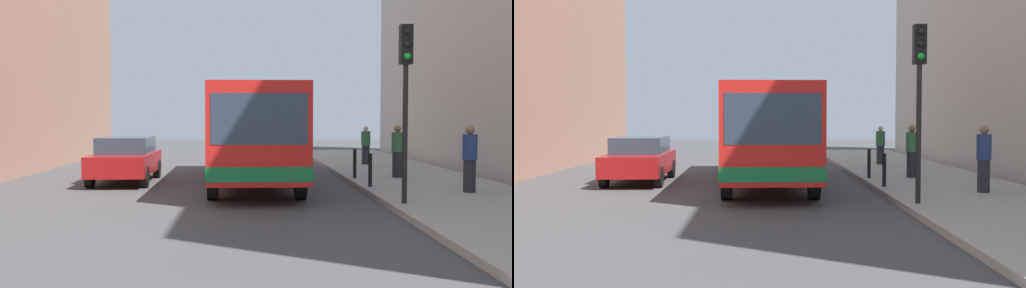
# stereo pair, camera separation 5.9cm
# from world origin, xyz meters

# --- Properties ---
(ground_plane) EXTENTS (80.00, 80.00, 0.00)m
(ground_plane) POSITION_xyz_m (0.00, 0.00, 0.00)
(ground_plane) COLOR #424244
(sidewalk) EXTENTS (4.40, 40.00, 0.15)m
(sidewalk) POSITION_xyz_m (5.40, 0.00, 0.07)
(sidewalk) COLOR #9E9991
(sidewalk) RESTS_ON ground
(bus) EXTENTS (2.70, 11.06, 3.00)m
(bus) POSITION_xyz_m (0.11, 3.47, 1.73)
(bus) COLOR red
(bus) RESTS_ON ground
(car_beside_bus) EXTENTS (1.93, 4.43, 1.48)m
(car_beside_bus) POSITION_xyz_m (-4.01, 3.69, 0.78)
(car_beside_bus) COLOR maroon
(car_beside_bus) RESTS_ON ground
(traffic_light) EXTENTS (0.28, 0.33, 4.10)m
(traffic_light) POSITION_xyz_m (3.55, -2.31, 3.01)
(traffic_light) COLOR black
(traffic_light) RESTS_ON sidewalk
(bollard_near) EXTENTS (0.11, 0.11, 0.95)m
(bollard_near) POSITION_xyz_m (3.45, 1.04, 0.62)
(bollard_near) COLOR black
(bollard_near) RESTS_ON sidewalk
(bollard_mid) EXTENTS (0.11, 0.11, 0.95)m
(bollard_mid) POSITION_xyz_m (3.45, 3.45, 0.62)
(bollard_mid) COLOR black
(bollard_mid) RESTS_ON sidewalk
(pedestrian_near_signal) EXTENTS (0.38, 0.38, 1.77)m
(pedestrian_near_signal) POSITION_xyz_m (5.81, -0.31, 1.04)
(pedestrian_near_signal) COLOR #26262D
(pedestrian_near_signal) RESTS_ON sidewalk
(pedestrian_mid_sidewalk) EXTENTS (0.38, 0.38, 1.72)m
(pedestrian_mid_sidewalk) POSITION_xyz_m (4.88, 3.61, 1.01)
(pedestrian_mid_sidewalk) COLOR #26262D
(pedestrian_mid_sidewalk) RESTS_ON sidewalk
(pedestrian_far_sidewalk) EXTENTS (0.38, 0.38, 1.60)m
(pedestrian_far_sidewalk) POSITION_xyz_m (4.94, 9.07, 0.94)
(pedestrian_far_sidewalk) COLOR #26262D
(pedestrian_far_sidewalk) RESTS_ON sidewalk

